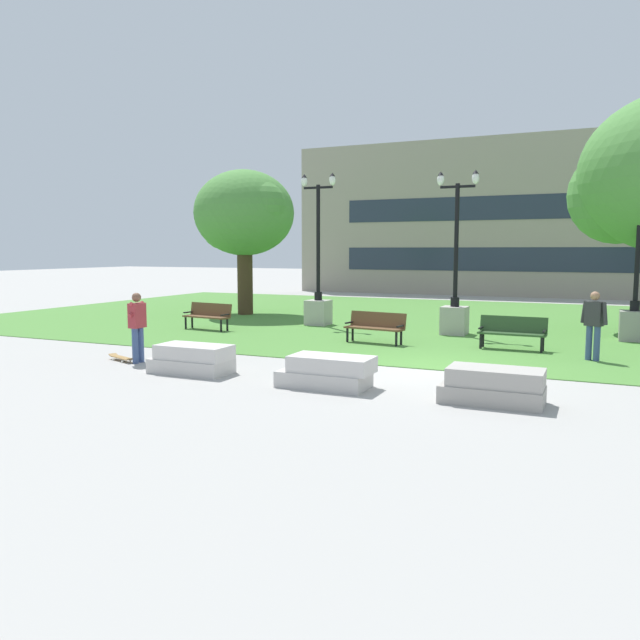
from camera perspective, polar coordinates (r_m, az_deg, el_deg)
The scene contains 16 objects.
ground_plane at distance 14.55m, azimuth 9.92°, elevation -4.52°, with size 140.00×140.00×0.00m, color #A3A09B.
grass_lawn at distance 24.27m, azimuth 15.74°, elevation -0.28°, with size 40.00×20.00×0.02m, color #4C8438.
concrete_block_center at distance 14.21m, azimuth -11.58°, elevation -3.55°, with size 1.82×0.90×0.64m.
concrete_block_left at distance 12.49m, azimuth 0.68°, elevation -4.79°, with size 1.90×0.90×0.64m.
concrete_block_right at distance 11.63m, azimuth 15.58°, elevation -5.87°, with size 1.80×0.90×0.64m.
person_skateboarder at distance 15.74m, azimuth -16.36°, elevation -0.27°, with size 0.24×0.57×1.71m.
skateboard at distance 16.21m, azimuth -17.66°, elevation -3.30°, with size 1.02×0.55×0.14m.
park_bench_near_right at distance 17.88m, azimuth 17.19°, elevation -0.93°, with size 1.82×0.59×0.90m.
park_bench_far_left at distance 21.73m, azimuth -10.19°, elevation 0.50°, with size 1.85×0.77×0.90m.
park_bench_far_right at distance 18.34m, azimuth 5.10°, elevation -0.50°, with size 1.86×0.79×0.90m.
lamp_post_left at distance 20.59m, azimuth 12.23°, elevation 1.63°, with size 1.32×0.80×5.21m.
lamp_post_right at distance 20.93m, azimuth 26.84°, elevation 1.08°, with size 1.32×0.80×5.05m.
lamp_post_center at distance 22.70m, azimuth -0.16°, elevation 2.30°, with size 1.32×0.80×5.44m.
tree_near_right at distance 26.69m, azimuth -7.03°, elevation 9.52°, with size 4.39×4.19×6.05m.
person_bystander_near_lawn at distance 16.72m, azimuth 23.76°, elevation -0.15°, with size 0.66×0.45×1.71m.
building_facade_distant at distance 38.68m, azimuth 17.45°, elevation 8.99°, with size 27.34×1.03×9.36m.
Camera 1 is at (3.46, -13.86, 2.73)m, focal length 35.00 mm.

